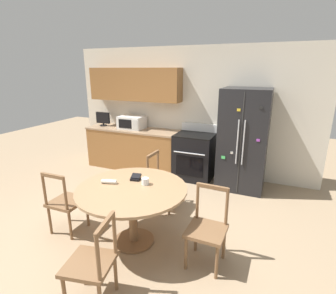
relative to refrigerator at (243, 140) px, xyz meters
The scene contains 15 objects.
ground_plane 2.68m from the refrigerator, 118.43° to the right, with size 14.00×14.00×0.00m, color #9E8466.
back_wall 1.63m from the refrigerator, 165.68° to the left, with size 5.20×0.44×2.60m.
kitchen_counter 2.41m from the refrigerator, behind, with size 2.09×0.64×0.90m.
refrigerator is the anchor object (origin of this frame).
oven_range 1.04m from the refrigerator, behind, with size 0.75×0.68×1.08m.
microwave 2.40m from the refrigerator, behind, with size 0.54×0.40×0.27m.
countertop_tv 3.15m from the refrigerator, behind, with size 0.34×0.16×0.32m.
dining_table 2.49m from the refrigerator, 114.16° to the right, with size 1.36×1.36×0.76m.
dining_chair_right 2.31m from the refrigerator, 91.36° to the right, with size 0.43×0.43×0.90m.
dining_chair_far 1.73m from the refrigerator, 128.71° to the right, with size 0.44×0.44×0.90m.
dining_chair_left 3.14m from the refrigerator, 129.20° to the right, with size 0.43×0.43×0.90m.
dining_chair_near 3.36m from the refrigerator, 105.43° to the right, with size 0.50×0.50×0.90m.
candle_glass 2.30m from the refrigerator, 113.21° to the right, with size 0.09×0.09×0.09m.
folded_napkin 2.63m from the refrigerator, 120.54° to the right, with size 0.20×0.10×0.05m.
wallet 2.30m from the refrigerator, 118.22° to the right, with size 0.14×0.15×0.07m.
Camera 1 is at (1.74, -2.56, 2.15)m, focal length 28.00 mm.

